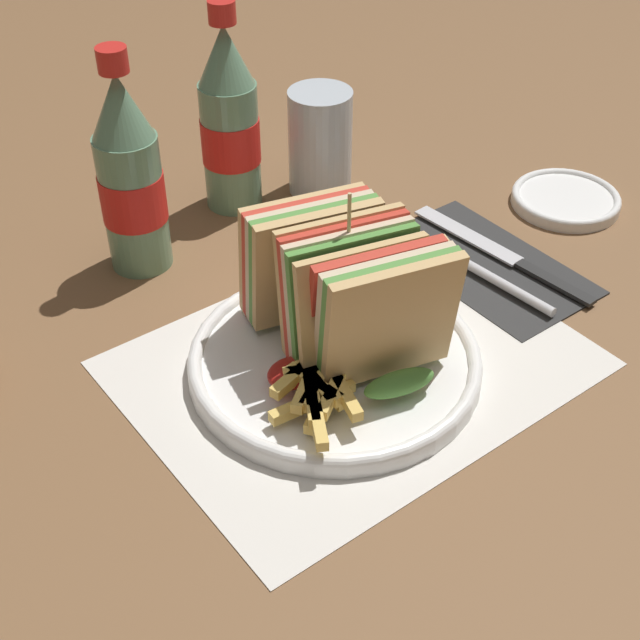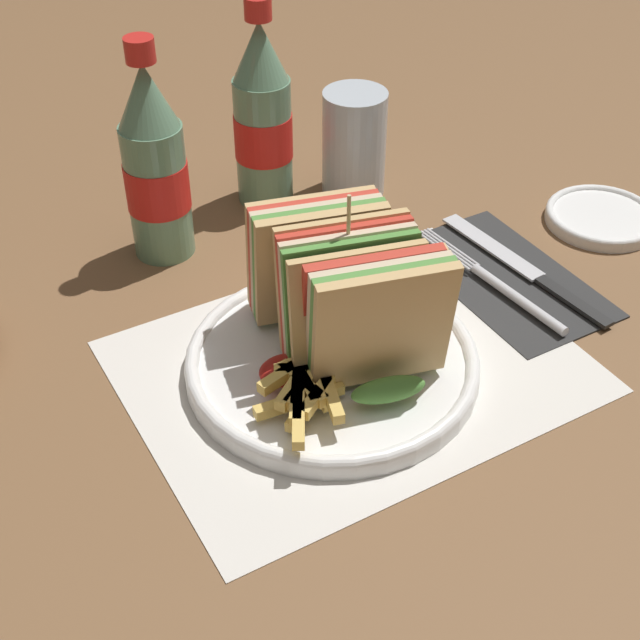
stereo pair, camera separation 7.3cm
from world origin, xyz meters
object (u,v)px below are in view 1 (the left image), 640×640
fork (486,275)px  coke_bottle_near (130,178)px  plate_main (335,360)px  side_saucer (566,199)px  knife (503,254)px  glass_near (320,148)px  coke_bottle_far (229,123)px  club_sandwich (347,290)px

fork → coke_bottle_near: size_ratio=0.90×
plate_main → side_saucer: plate_main is taller
knife → glass_near: bearing=101.1°
knife → coke_bottle_far: (-0.15, 0.25, 0.09)m
side_saucer → coke_bottle_near: bearing=156.4°
coke_bottle_far → side_saucer: 0.36m
coke_bottle_far → glass_near: 0.10m
plate_main → coke_bottle_near: 0.25m
knife → coke_bottle_far: size_ratio=1.00×
club_sandwich → coke_bottle_far: size_ratio=0.87×
knife → side_saucer: size_ratio=1.88×
coke_bottle_near → glass_near: (0.22, 0.01, -0.04)m
club_sandwich → glass_near: (0.15, 0.23, -0.02)m
plate_main → side_saucer: size_ratio=2.13×
glass_near → knife: bearing=-74.5°
side_saucer → coke_bottle_far: bearing=141.8°
knife → coke_bottle_far: bearing=116.7°
fork → coke_bottle_far: bearing=108.1°
fork → knife: bearing=17.4°
club_sandwich → coke_bottle_near: bearing=106.5°
club_sandwich → side_saucer: size_ratio=1.63×
glass_near → side_saucer: size_ratio=0.99×
plate_main → club_sandwich: 0.06m
knife → fork: bearing=-162.6°
plate_main → fork: bearing=3.4°
plate_main → side_saucer: 0.36m
plate_main → glass_near: (0.17, 0.24, 0.04)m
plate_main → knife: bearing=6.8°
coke_bottle_far → coke_bottle_near: bearing=-163.5°
coke_bottle_far → side_saucer: size_ratio=1.89×
glass_near → club_sandwich: bearing=-123.0°
coke_bottle_near → plate_main: bearing=-77.6°
knife → glass_near: 0.23m
glass_near → side_saucer: 0.26m
side_saucer → knife: bearing=-166.5°
coke_bottle_far → side_saucer: bearing=-38.2°
plate_main → coke_bottle_far: (0.08, 0.27, 0.08)m
plate_main → club_sandwich: (0.02, 0.01, 0.06)m
club_sandwich → coke_bottle_far: coke_bottle_far is taller
plate_main → knife: plate_main is taller
fork → side_saucer: (0.17, 0.05, -0.00)m
plate_main → coke_bottle_near: coke_bottle_near is taller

